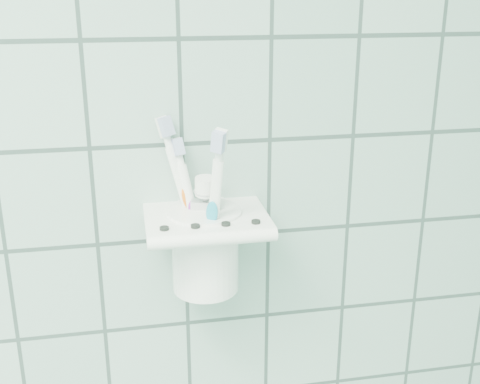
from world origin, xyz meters
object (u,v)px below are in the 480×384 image
at_px(toothbrush_pink, 208,200).
at_px(toothbrush_blue, 209,215).
at_px(holder_bracket, 206,222).
at_px(toothpaste_tube, 204,219).
at_px(toothbrush_orange, 206,205).
at_px(cup, 205,247).

height_order(toothbrush_pink, toothbrush_blue, toothbrush_pink).
xyz_separation_m(holder_bracket, toothpaste_tube, (-0.00, 0.02, -0.00)).
distance_m(holder_bracket, toothbrush_orange, 0.02).
distance_m(cup, toothpaste_tube, 0.03).
bearing_deg(toothbrush_pink, toothbrush_blue, -123.82).
height_order(holder_bracket, toothbrush_blue, toothbrush_blue).
relative_size(toothbrush_orange, toothpaste_tube, 1.51).
height_order(toothbrush_orange, toothpaste_tube, toothbrush_orange).
distance_m(cup, toothbrush_orange, 0.06).
bearing_deg(holder_bracket, cup, 105.63).
bearing_deg(cup, toothbrush_orange, -85.18).
bearing_deg(holder_bracket, toothpaste_tube, 91.36).
height_order(toothbrush_blue, toothpaste_tube, toothbrush_blue).
bearing_deg(toothbrush_orange, cup, 127.82).
xyz_separation_m(toothbrush_pink, toothpaste_tube, (-0.00, 0.01, -0.03)).
bearing_deg(toothbrush_blue, toothbrush_pink, 73.66).
distance_m(cup, toothbrush_pink, 0.06).
distance_m(toothbrush_blue, toothpaste_tube, 0.03).
xyz_separation_m(holder_bracket, toothbrush_orange, (-0.00, -0.00, 0.02)).
xyz_separation_m(toothbrush_pink, toothbrush_blue, (-0.00, -0.02, -0.01)).
relative_size(cup, toothpaste_tube, 0.76).
height_order(cup, toothbrush_blue, toothbrush_blue).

